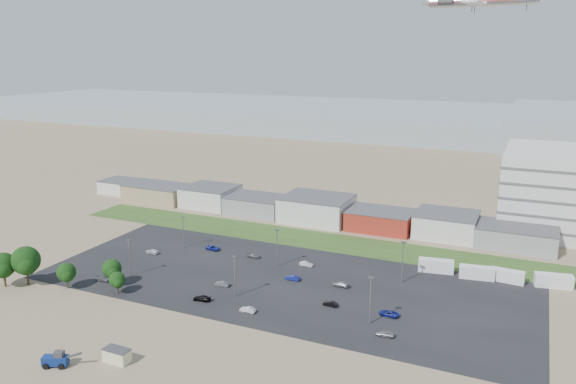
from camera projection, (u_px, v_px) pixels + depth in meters
The scene contains 36 objects.
ground at pixel (224, 310), 122.67m from camera, with size 700.00×700.00×0.00m, color #846F54.
parking_lot at pixel (283, 281), 138.37m from camera, with size 120.00×50.00×0.01m, color black.
grass_strip at pixel (312, 239), 168.65m from camera, with size 160.00×16.00×0.02m, color #324A1C.
hills_backdrop at pixel (509, 127), 384.20m from camera, with size 700.00×200.00×9.00m, color gray, non-canonical shape.
building_row at pixel (287, 205), 191.24m from camera, with size 170.00×20.00×8.00m, color silver, non-canonical shape.
portable_shed at pixel (117, 355), 102.01m from camera, with size 5.06×2.63×2.55m, color beige, non-canonical shape.
telehandler at pixel (55, 359), 100.43m from camera, with size 7.18×2.39×2.99m, color navy, non-canonical shape.
box_trailer_a at pixel (436, 266), 143.54m from camera, with size 8.77×2.74×3.29m, color silver, non-canonical shape.
box_trailer_b at pixel (477, 273), 139.32m from camera, with size 8.38×2.62×3.14m, color silver, non-canonical shape.
box_trailer_c at pixel (507, 276), 137.45m from camera, with size 7.98×2.49×2.99m, color silver, non-canonical shape.
box_trailer_d at pixel (554, 281), 134.31m from camera, with size 8.55×2.67×3.21m, color silver, non-canonical shape.
tree_far_left at pixel (3, 268), 133.75m from camera, with size 6.44×6.44×9.66m, color black, non-canonical shape.
tree_left at pixel (26, 263), 134.72m from camera, with size 7.30×7.30×10.96m, color black, non-canonical shape.
tree_mid at pixel (66, 274), 133.07m from camera, with size 4.79×4.79×7.18m, color black, non-canonical shape.
tree_right at pixel (112, 271), 134.82m from camera, with size 4.96×4.96×7.44m, color black, non-canonical shape.
tree_near at pixel (117, 281), 130.49m from camera, with size 4.00×4.00×5.99m, color black, non-canonical shape.
lightpole_front_l at pixel (130, 258), 140.36m from camera, with size 1.11×0.46×9.47m, color slate, non-canonical shape.
lightpole_front_m at pixel (235, 277), 128.23m from camera, with size 1.17×0.49×9.91m, color slate, non-canonical shape.
lightpole_front_r at pixel (370, 301), 115.32m from camera, with size 1.22×0.51×10.37m, color slate, non-canonical shape.
lightpole_back_l at pixel (183, 232), 160.41m from camera, with size 1.11×0.46×9.42m, color slate, non-canonical shape.
lightpole_back_m at pixel (277, 248), 146.46m from camera, with size 1.19×0.49×10.09m, color slate, non-canonical shape.
lightpole_back_r at pixel (402, 262), 136.00m from camera, with size 1.24×0.52×10.51m, color slate, non-canonical shape.
airliner at pixel (483, 1), 172.87m from camera, with size 40.25×27.44×11.89m, color silver, non-canonical shape.
parked_car_0 at pixel (389, 313), 119.80m from camera, with size 1.99×4.32×1.20m, color navy.
parked_car_1 at pixel (330, 304), 124.40m from camera, with size 1.19×3.40×1.12m, color black.
parked_car_2 at pixel (385, 334), 111.18m from camera, with size 1.49×3.69×1.26m, color #A5A5AA.
parked_car_3 at pixel (202, 298), 127.15m from camera, with size 1.69×4.15×1.20m, color black.
parked_car_4 at pixel (222, 284), 135.02m from camera, with size 1.28×3.66×1.21m, color #595B5E.
parked_car_5 at pixel (152, 251), 156.67m from camera, with size 1.55×3.85×1.31m, color silver.
parked_car_6 at pixel (254, 256), 153.63m from camera, with size 1.57×3.87×1.12m, color #595B5E.
parked_car_7 at pixel (293, 278), 138.56m from camera, with size 1.31×3.76×1.24m, color navy.
parked_car_9 at pixel (213, 248), 159.53m from camera, with size 1.97×4.28×1.19m, color navy.
parked_car_10 at pixel (103, 279), 138.06m from camera, with size 1.62×3.99×1.16m, color #595B5E.
parked_car_11 at pixel (306, 264), 147.61m from camera, with size 1.26×3.61×1.19m, color silver.
parked_car_12 at pixel (340, 284), 134.68m from camera, with size 1.73×4.25×1.23m, color #A5A5AA.
parked_car_13 at pixel (248, 310), 121.61m from camera, with size 1.25×3.57×1.18m, color silver.
Camera 1 is at (59.02, -96.95, 55.06)m, focal length 35.00 mm.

